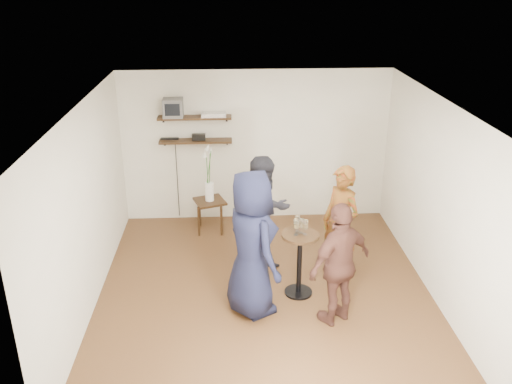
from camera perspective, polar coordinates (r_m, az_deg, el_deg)
room at (r=6.88m, az=1.03°, el=-1.56°), size 4.58×5.08×2.68m
shelf_upper at (r=8.94m, az=-6.48°, el=7.80°), size 1.20×0.25×0.04m
shelf_lower at (r=9.05m, az=-6.37°, el=5.35°), size 1.20×0.25×0.04m
crt_monitor at (r=8.93m, az=-8.72°, el=8.77°), size 0.32×0.30×0.30m
dvd_deck at (r=8.92m, az=-4.47°, el=8.15°), size 0.40×0.24×0.06m
radio at (r=9.03m, az=-6.05°, el=5.77°), size 0.22×0.10×0.10m
power_strip at (r=9.13m, az=-9.07°, el=5.56°), size 0.30×0.05×0.03m
side_table at (r=9.00m, az=-4.87°, el=-1.40°), size 0.59×0.59×0.55m
vase_lilies at (r=8.84m, az=-4.97°, el=1.00°), size 0.20×0.20×1.00m
drinks_table at (r=7.24m, az=4.61°, el=-6.70°), size 0.49×0.49×0.90m
wine_glass_fl at (r=7.00m, az=4.28°, el=-3.41°), size 0.07×0.07×0.22m
wine_glass_fr at (r=7.02m, az=5.21°, el=-3.47°), size 0.07×0.07×0.21m
wine_glass_bl at (r=7.08m, az=4.38°, el=-3.10°), size 0.07×0.07×0.22m
wine_glass_br at (r=7.06m, az=4.83°, el=-3.34°), size 0.07×0.07×0.20m
person_plaid at (r=7.58m, az=8.89°, el=-3.33°), size 0.67×0.73×1.66m
person_dark at (r=7.60m, az=0.92°, el=-2.58°), size 1.08×1.04×1.76m
person_navy at (r=6.71m, az=-0.47°, el=-5.50°), size 0.97×1.11×1.91m
person_brown at (r=6.67m, az=8.82°, el=-7.50°), size 1.00×0.84×1.60m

